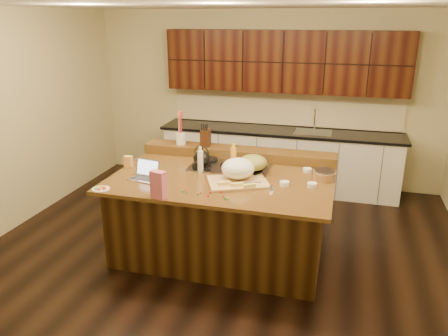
# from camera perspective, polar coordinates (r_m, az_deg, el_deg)

# --- Properties ---
(room) EXTENTS (5.52, 5.02, 2.72)m
(room) POSITION_cam_1_polar(r_m,az_deg,el_deg) (4.67, -0.17, 3.87)
(room) COLOR black
(room) RESTS_ON ground
(island) EXTENTS (2.40, 1.60, 0.92)m
(island) POSITION_cam_1_polar(r_m,az_deg,el_deg) (4.97, -0.16, -6.02)
(island) COLOR black
(island) RESTS_ON ground
(back_ledge) EXTENTS (2.40, 0.30, 0.12)m
(back_ledge) POSITION_cam_1_polar(r_m,az_deg,el_deg) (5.42, 1.86, 1.97)
(back_ledge) COLOR black
(back_ledge) RESTS_ON island
(cooktop) EXTENTS (0.92, 0.52, 0.05)m
(cooktop) POSITION_cam_1_polar(r_m,az_deg,el_deg) (5.07, 0.76, 0.20)
(cooktop) COLOR gray
(cooktop) RESTS_ON island
(back_counter) EXTENTS (3.70, 0.66, 2.40)m
(back_counter) POSITION_cam_1_polar(r_m,az_deg,el_deg) (6.81, 7.43, 5.42)
(back_counter) COLOR silver
(back_counter) RESTS_ON ground
(kettle) EXTENTS (0.19, 0.19, 0.18)m
(kettle) POSITION_cam_1_polar(r_m,az_deg,el_deg) (4.99, -2.95, 1.31)
(kettle) COLOR black
(kettle) RESTS_ON cooktop
(green_bowl) EXTENTS (0.40, 0.40, 0.17)m
(green_bowl) POSITION_cam_1_polar(r_m,az_deg,el_deg) (4.84, 3.80, 0.72)
(green_bowl) COLOR olive
(green_bowl) RESTS_ON cooktop
(laptop) EXTENTS (0.32, 0.27, 0.20)m
(laptop) POSITION_cam_1_polar(r_m,az_deg,el_deg) (4.80, -10.25, -0.72)
(laptop) COLOR #B7B7BC
(laptop) RESTS_ON island
(oil_bottle) EXTENTS (0.07, 0.07, 0.27)m
(oil_bottle) POSITION_cam_1_polar(r_m,az_deg,el_deg) (4.93, 1.23, 1.14)
(oil_bottle) COLOR orange
(oil_bottle) RESTS_ON island
(vinegar_bottle) EXTENTS (0.07, 0.07, 0.25)m
(vinegar_bottle) POSITION_cam_1_polar(r_m,az_deg,el_deg) (4.89, -3.10, 0.83)
(vinegar_bottle) COLOR silver
(vinegar_bottle) RESTS_ON island
(wooden_tray) EXTENTS (0.74, 0.66, 0.25)m
(wooden_tray) POSITION_cam_1_polar(r_m,az_deg,el_deg) (4.62, 1.83, -0.46)
(wooden_tray) COLOR tan
(wooden_tray) RESTS_ON island
(ramekin_a) EXTENTS (0.12, 0.12, 0.04)m
(ramekin_a) POSITION_cam_1_polar(r_m,az_deg,el_deg) (4.58, 11.42, -2.18)
(ramekin_a) COLOR white
(ramekin_a) RESTS_ON island
(ramekin_b) EXTENTS (0.13, 0.13, 0.04)m
(ramekin_b) POSITION_cam_1_polar(r_m,az_deg,el_deg) (4.57, 7.92, -2.02)
(ramekin_b) COLOR white
(ramekin_b) RESTS_ON island
(ramekin_c) EXTENTS (0.10, 0.10, 0.04)m
(ramekin_c) POSITION_cam_1_polar(r_m,az_deg,el_deg) (5.01, 10.82, -0.27)
(ramekin_c) COLOR white
(ramekin_c) RESTS_ON island
(strainer_bowl) EXTENTS (0.26, 0.26, 0.09)m
(strainer_bowl) POSITION_cam_1_polar(r_m,az_deg,el_deg) (4.80, 12.97, -1.00)
(strainer_bowl) COLOR #996B3F
(strainer_bowl) RESTS_ON island
(kitchen_timer) EXTENTS (0.10, 0.10, 0.07)m
(kitchen_timer) POSITION_cam_1_polar(r_m,az_deg,el_deg) (4.45, 6.22, -2.37)
(kitchen_timer) COLOR silver
(kitchen_timer) RESTS_ON island
(pink_bag) EXTENTS (0.16, 0.11, 0.27)m
(pink_bag) POSITION_cam_1_polar(r_m,az_deg,el_deg) (4.23, -8.58, -2.19)
(pink_bag) COLOR #CC607B
(pink_bag) RESTS_ON island
(candy_plate) EXTENTS (0.24, 0.24, 0.01)m
(candy_plate) POSITION_cam_1_polar(r_m,az_deg,el_deg) (4.61, -15.79, -2.66)
(candy_plate) COLOR white
(candy_plate) RESTS_ON island
(package_box) EXTENTS (0.09, 0.06, 0.13)m
(package_box) POSITION_cam_1_polar(r_m,az_deg,el_deg) (5.21, -12.38, 0.84)
(package_box) COLOR #ECAA53
(package_box) RESTS_ON island
(utensil_crock) EXTENTS (0.14, 0.14, 0.14)m
(utensil_crock) POSITION_cam_1_polar(r_m,az_deg,el_deg) (5.60, -5.66, 3.84)
(utensil_crock) COLOR white
(utensil_crock) RESTS_ON back_ledge
(knife_block) EXTENTS (0.12, 0.18, 0.21)m
(knife_block) POSITION_cam_1_polar(r_m,az_deg,el_deg) (5.49, -2.42, 3.96)
(knife_block) COLOR black
(knife_block) RESTS_ON back_ledge
(gumdrop_0) EXTENTS (0.02, 0.02, 0.02)m
(gumdrop_0) POSITION_cam_1_polar(r_m,az_deg,el_deg) (4.34, -1.80, -3.20)
(gumdrop_0) COLOR red
(gumdrop_0) RESTS_ON island
(gumdrop_1) EXTENTS (0.02, 0.02, 0.02)m
(gumdrop_1) POSITION_cam_1_polar(r_m,az_deg,el_deg) (4.39, -5.44, -3.04)
(gumdrop_1) COLOR #198C26
(gumdrop_1) RESTS_ON island
(gumdrop_2) EXTENTS (0.02, 0.02, 0.02)m
(gumdrop_2) POSITION_cam_1_polar(r_m,az_deg,el_deg) (4.43, -0.65, -2.71)
(gumdrop_2) COLOR red
(gumdrop_2) RESTS_ON island
(gumdrop_3) EXTENTS (0.02, 0.02, 0.02)m
(gumdrop_3) POSITION_cam_1_polar(r_m,az_deg,el_deg) (4.39, -1.01, -2.96)
(gumdrop_3) COLOR #198C26
(gumdrop_3) RESTS_ON island
(gumdrop_4) EXTENTS (0.02, 0.02, 0.02)m
(gumdrop_4) POSITION_cam_1_polar(r_m,az_deg,el_deg) (4.40, -4.97, -2.98)
(gumdrop_4) COLOR red
(gumdrop_4) RESTS_ON island
(gumdrop_5) EXTENTS (0.02, 0.02, 0.02)m
(gumdrop_5) POSITION_cam_1_polar(r_m,az_deg,el_deg) (4.30, -3.43, -3.43)
(gumdrop_5) COLOR #198C26
(gumdrop_5) RESTS_ON island
(gumdrop_6) EXTENTS (0.02, 0.02, 0.02)m
(gumdrop_6) POSITION_cam_1_polar(r_m,az_deg,el_deg) (4.27, -2.08, -3.59)
(gumdrop_6) COLOR red
(gumdrop_6) RESTS_ON island
(gumdrop_7) EXTENTS (0.02, 0.02, 0.02)m
(gumdrop_7) POSITION_cam_1_polar(r_m,az_deg,el_deg) (4.35, -4.92, -3.20)
(gumdrop_7) COLOR #198C26
(gumdrop_7) RESTS_ON island
(gumdrop_8) EXTENTS (0.02, 0.02, 0.02)m
(gumdrop_8) POSITION_cam_1_polar(r_m,az_deg,el_deg) (4.24, -0.02, -3.73)
(gumdrop_8) COLOR red
(gumdrop_8) RESTS_ON island
(gumdrop_9) EXTENTS (0.02, 0.02, 0.02)m
(gumdrop_9) POSITION_cam_1_polar(r_m,az_deg,el_deg) (4.20, 0.52, -4.00)
(gumdrop_9) COLOR #198C26
(gumdrop_9) RESTS_ON island
(gumdrop_10) EXTENTS (0.02, 0.02, 0.02)m
(gumdrop_10) POSITION_cam_1_polar(r_m,az_deg,el_deg) (4.34, -3.04, -3.24)
(gumdrop_10) COLOR red
(gumdrop_10) RESTS_ON island
(gumdrop_11) EXTENTS (0.02, 0.02, 0.02)m
(gumdrop_11) POSITION_cam_1_polar(r_m,az_deg,el_deg) (4.20, 0.13, -4.01)
(gumdrop_11) COLOR #198C26
(gumdrop_11) RESTS_ON island
(gumdrop_12) EXTENTS (0.02, 0.02, 0.02)m
(gumdrop_12) POSITION_cam_1_polar(r_m,az_deg,el_deg) (4.34, -0.34, -3.19)
(gumdrop_12) COLOR red
(gumdrop_12) RESTS_ON island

